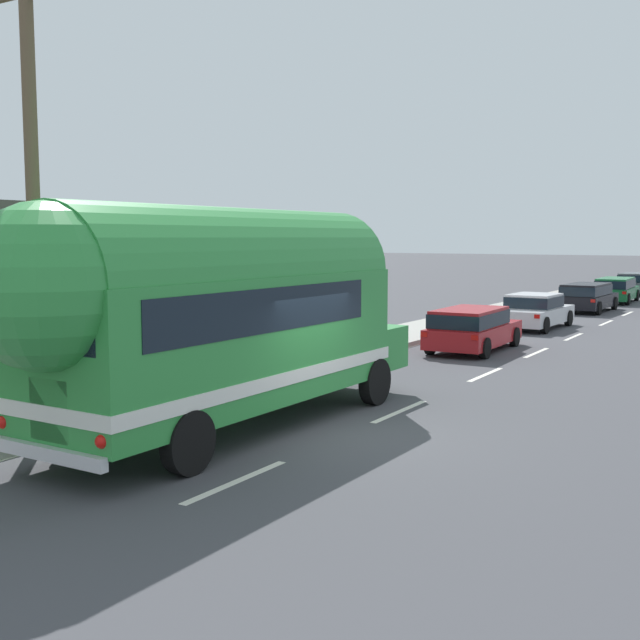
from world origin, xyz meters
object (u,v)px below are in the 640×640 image
car_lead (472,327)px  car_second (535,310)px  painted_bus (214,309)px  car_fourth (616,288)px  car_third (587,295)px  utility_pole (33,189)px  car_fifth (636,282)px

car_lead → car_second: (-0.15, 7.26, -0.05)m
painted_bus → car_fourth: 34.40m
painted_bus → car_fourth: size_ratio=2.17×
painted_bus → car_lead: bearing=89.4°
car_lead → car_fourth: same height
car_lead → car_third: (-0.01, 15.51, 0.01)m
car_second → car_fourth: (0.22, 14.51, 0.06)m
utility_pole → painted_bus: (2.54, 1.76, -2.12)m
car_fourth → car_fifth: bearing=91.2°
utility_pole → car_third: bearing=84.9°
painted_bus → car_fifth: 41.42m
painted_bus → car_third: size_ratio=2.25×
utility_pole → car_fourth: 36.41m
car_fourth → car_fifth: size_ratio=1.08×
painted_bus → car_second: size_ratio=2.30×
painted_bus → car_fifth: size_ratio=2.34×
utility_pole → car_second: 22.07m
car_fifth → car_third: bearing=-89.8°
car_second → car_fifth: 21.54m
utility_pole → car_third: utility_pole is taller
painted_bus → car_lead: size_ratio=2.31×
car_lead → car_fifth: bearing=90.1°
painted_bus → car_third: 28.15m
car_lead → car_fifth: size_ratio=1.01×
painted_bus → car_second: bearing=90.1°
car_fifth → painted_bus: bearing=-90.1°
car_second → car_fourth: size_ratio=0.95×
painted_bus → utility_pole: bearing=-145.3°
utility_pole → car_fifth: utility_pole is taller
painted_bus → car_third: bearing=89.8°
car_third → utility_pole: bearing=-95.1°
painted_bus → car_lead: painted_bus is taller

